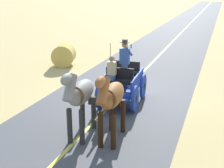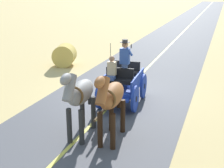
{
  "view_description": "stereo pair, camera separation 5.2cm",
  "coord_description": "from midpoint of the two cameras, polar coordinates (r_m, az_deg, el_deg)",
  "views": [
    {
      "loc": [
        -3.7,
        11.46,
        4.32
      ],
      "look_at": [
        -0.32,
        1.94,
        1.1
      ],
      "focal_mm": 49.92,
      "sensor_mm": 36.0,
      "label": 1
    },
    {
      "loc": [
        -3.75,
        11.44,
        4.32
      ],
      "look_at": [
        -0.32,
        1.94,
        1.1
      ],
      "focal_mm": 49.92,
      "sensor_mm": 36.0,
      "label": 2
    }
  ],
  "objects": [
    {
      "name": "ground_plane",
      "position": [
        12.79,
        1.72,
        -2.06
      ],
      "size": [
        200.0,
        200.0,
        0.0
      ],
      "primitive_type": "plane",
      "color": "tan"
    },
    {
      "name": "road_surface",
      "position": [
        12.79,
        1.72,
        -2.04
      ],
      "size": [
        5.61,
        160.0,
        0.01
      ],
      "primitive_type": "cube",
      "color": "#4C4C51",
      "rests_on": "ground"
    },
    {
      "name": "road_centre_stripe",
      "position": [
        12.79,
        1.72,
        -2.02
      ],
      "size": [
        0.12,
        160.0,
        0.0
      ],
      "primitive_type": "cube",
      "color": "#DBCC4C",
      "rests_on": "road_surface"
    },
    {
      "name": "hay_bale",
      "position": [
        17.51,
        -8.61,
        5.22
      ],
      "size": [
        1.47,
        1.4,
        1.2
      ],
      "primitive_type": "cylinder",
      "rotation": [
        0.0,
        1.57,
        1.86
      ],
      "color": "gold",
      "rests_on": "ground"
    },
    {
      "name": "horse_off_side",
      "position": [
        8.94,
        -5.76,
        -1.99
      ],
      "size": [
        0.7,
        2.14,
        2.21
      ],
      "color": "gray",
      "rests_on": "ground"
    },
    {
      "name": "horse_drawn_carriage",
      "position": [
        11.69,
        2.02,
        0.23
      ],
      "size": [
        1.54,
        4.52,
        2.5
      ],
      "color": "#1E3899",
      "rests_on": "ground"
    },
    {
      "name": "horse_near_side",
      "position": [
        8.65,
        -0.04,
        -2.59
      ],
      "size": [
        0.66,
        2.13,
        2.21
      ],
      "color": "brown",
      "rests_on": "ground"
    }
  ]
}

